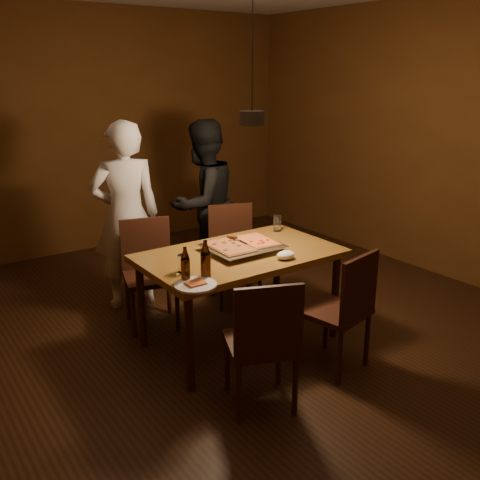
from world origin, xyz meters
TOP-DOWN VIEW (x-y plane):
  - room_shell at (0.00, 0.00)m, footprint 6.00×6.00m
  - dining_table at (-0.10, 0.01)m, footprint 1.50×0.90m
  - chair_far_left at (-0.52, 0.75)m, footprint 0.52×0.52m
  - chair_far_right at (0.34, 0.75)m, footprint 0.54×0.54m
  - chair_near_left at (-0.51, -0.83)m, footprint 0.55×0.55m
  - chair_near_right at (0.25, -0.77)m, footprint 0.50×0.50m
  - pizza_tray at (-0.06, 0.03)m, footprint 0.55×0.45m
  - pizza_meat at (-0.18, 0.03)m, footprint 0.27×0.41m
  - pizza_cheese at (0.07, 0.03)m, footprint 0.26×0.38m
  - spatula at (-0.06, 0.04)m, footprint 0.11×0.25m
  - beer_bottle_a at (-0.72, -0.26)m, footprint 0.06×0.06m
  - beer_bottle_b at (-0.59, -0.29)m, footprint 0.07×0.07m
  - water_glass_left at (-0.66, -0.11)m, footprint 0.08×0.08m
  - water_glass_right at (0.49, 0.29)m, footprint 0.07×0.07m
  - plate_slice at (-0.72, -0.38)m, footprint 0.28×0.28m
  - napkin at (0.09, -0.31)m, footprint 0.15×0.11m
  - diner_white at (-0.51, 1.19)m, footprint 0.69×0.53m
  - diner_dark at (0.34, 1.26)m, footprint 0.93×0.81m
  - pendant_lamp at (0.00, 0.00)m, footprint 0.18×0.18m

SIDE VIEW (x-z plane):
  - chair_far_left at x=-0.52m, z-range 0.29..0.78m
  - chair_far_right at x=0.34m, z-range 0.29..0.78m
  - chair_near_left at x=-0.51m, z-range 0.29..0.78m
  - chair_near_right at x=0.25m, z-range 0.29..0.78m
  - dining_table at x=-0.10m, z-range 0.30..1.05m
  - plate_slice at x=-0.72m, z-range 0.75..0.77m
  - pizza_tray at x=-0.06m, z-range 0.75..0.80m
  - napkin at x=0.09m, z-range 0.75..0.81m
  - pizza_meat at x=-0.18m, z-range 0.80..0.82m
  - pizza_cheese at x=0.07m, z-range 0.80..0.82m
  - water_glass_left at x=-0.66m, z-range 0.75..0.87m
  - spatula at x=-0.06m, z-range 0.79..0.83m
  - water_glass_right at x=0.49m, z-range 0.75..0.89m
  - diner_dark at x=0.34m, z-range 0.00..1.64m
  - diner_white at x=-0.51m, z-range 0.00..1.69m
  - beer_bottle_a at x=-0.72m, z-range 0.75..0.98m
  - beer_bottle_b at x=-0.59m, z-range 0.75..1.01m
  - room_shell at x=0.00m, z-range -1.60..4.40m
  - pendant_lamp at x=0.00m, z-range 1.21..2.31m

